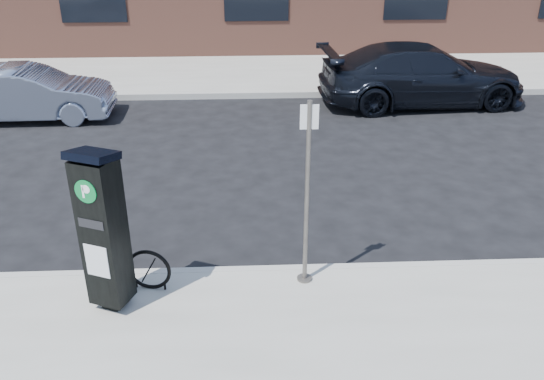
{
  "coord_description": "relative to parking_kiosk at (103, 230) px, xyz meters",
  "views": [
    {
      "loc": [
        -0.37,
        -6.5,
        4.59
      ],
      "look_at": [
        -0.04,
        0.5,
        1.07
      ],
      "focal_mm": 38.0,
      "sensor_mm": 36.0,
      "label": 1
    }
  ],
  "objects": [
    {
      "name": "curb_near",
      "position": [
        2.04,
        0.71,
        -1.15
      ],
      "size": [
        60.0,
        0.12,
        0.16
      ],
      "primitive_type": "cube",
      "color": "#9E9B93",
      "rests_on": "ground"
    },
    {
      "name": "bike_rack",
      "position": [
        0.4,
        0.33,
        -0.79
      ],
      "size": [
        0.57,
        0.15,
        0.58
      ],
      "rotation": [
        0.0,
        0.0,
        -0.18
      ],
      "color": "black",
      "rests_on": "sidewalk_near"
    },
    {
      "name": "curb_far",
      "position": [
        2.04,
        8.75,
        -1.15
      ],
      "size": [
        60.0,
        0.12,
        0.16
      ],
      "primitive_type": "cube",
      "color": "#9E9B93",
      "rests_on": "ground"
    },
    {
      "name": "parking_kiosk",
      "position": [
        0.0,
        0.0,
        0.0
      ],
      "size": [
        0.6,
        0.57,
        2.09
      ],
      "rotation": [
        0.0,
        0.0,
        -0.39
      ],
      "color": "black",
      "rests_on": "sidewalk_near"
    },
    {
      "name": "car_dark",
      "position": [
        6.06,
        8.13,
        -0.48
      ],
      "size": [
        5.24,
        2.44,
        1.48
      ],
      "primitive_type": "imported",
      "rotation": [
        0.0,
        0.0,
        1.64
      ],
      "color": "black",
      "rests_on": "ground"
    },
    {
      "name": "sign_pole",
      "position": [
        2.39,
        0.43,
        0.14
      ],
      "size": [
        0.22,
        0.2,
        2.44
      ],
      "rotation": [
        0.0,
        0.0,
        0.02
      ],
      "color": "#5A554F",
      "rests_on": "sidewalk_near"
    },
    {
      "name": "ground",
      "position": [
        2.04,
        0.73,
        -1.22
      ],
      "size": [
        120.0,
        120.0,
        0.0
      ],
      "primitive_type": "plane",
      "color": "black",
      "rests_on": "ground"
    },
    {
      "name": "car_silver",
      "position": [
        -3.35,
        7.37,
        -0.6
      ],
      "size": [
        3.77,
        1.4,
        1.23
      ],
      "primitive_type": "imported",
      "rotation": [
        0.0,
        0.0,
        1.6
      ],
      "color": "gray",
      "rests_on": "ground"
    },
    {
      "name": "sidewalk_far",
      "position": [
        2.04,
        14.73,
        -1.15
      ],
      "size": [
        60.0,
        12.0,
        0.15
      ],
      "primitive_type": "cube",
      "color": "gray",
      "rests_on": "ground"
    }
  ]
}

